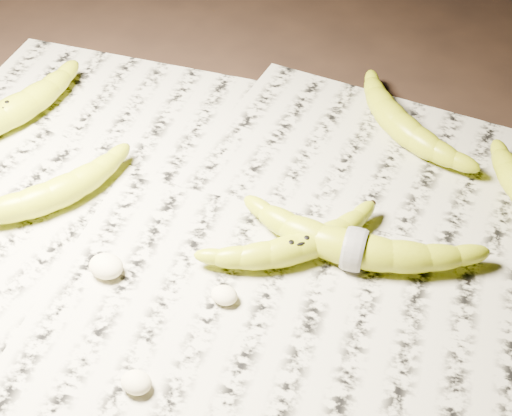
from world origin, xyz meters
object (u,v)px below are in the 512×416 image
at_px(banana_center, 298,246).
at_px(banana_left_a, 3,114).
at_px(banana_taped, 355,247).
at_px(banana_left_b, 50,194).
at_px(banana_upper_a, 399,122).

bearing_deg(banana_center, banana_left_a, 127.43).
bearing_deg(banana_taped, banana_center, -166.20).
bearing_deg(banana_left_a, banana_taped, -71.20).
bearing_deg(banana_left_a, banana_center, -74.45).
bearing_deg(banana_left_a, banana_left_b, -101.44).
bearing_deg(banana_upper_a, banana_left_b, -99.82).
height_order(banana_center, banana_taped, banana_taped).
height_order(banana_taped, banana_upper_a, banana_taped).
bearing_deg(banana_left_b, banana_taped, -46.50).
distance_m(banana_left_b, banana_upper_a, 0.44).
distance_m(banana_left_a, banana_center, 0.43).
distance_m(banana_center, banana_taped, 0.06).
height_order(banana_center, banana_upper_a, banana_upper_a).
bearing_deg(banana_left_b, banana_left_a, 88.96).
bearing_deg(banana_upper_a, banana_taped, -47.12).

